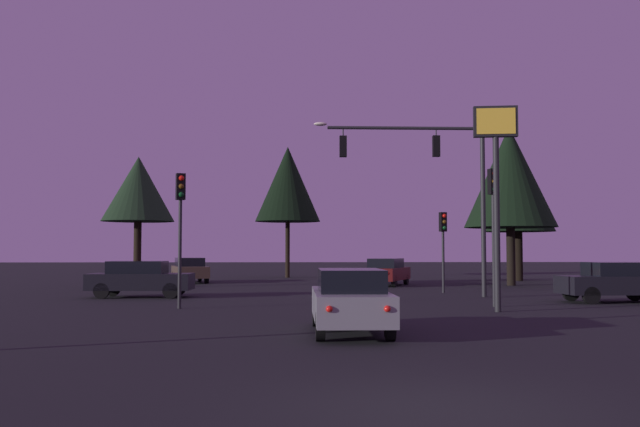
{
  "coord_description": "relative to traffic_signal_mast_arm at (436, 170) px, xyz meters",
  "views": [
    {
      "loc": [
        -1.83,
        -8.53,
        1.96
      ],
      "look_at": [
        -0.51,
        19.68,
        3.48
      ],
      "focal_mm": 38.78,
      "sensor_mm": 36.0,
      "label": 1
    }
  ],
  "objects": [
    {
      "name": "ground_plane",
      "position": [
        -4.48,
        4.1,
        -5.37
      ],
      "size": [
        168.0,
        168.0,
        0.0
      ],
      "primitive_type": "plane",
      "color": "black",
      "rests_on": "ground"
    },
    {
      "name": "traffic_signal_mast_arm",
      "position": [
        0.0,
        0.0,
        0.0
      ],
      "size": [
        7.31,
        0.38,
        7.84
      ],
      "color": "#232326",
      "rests_on": "ground"
    },
    {
      "name": "traffic_light_corner_left",
      "position": [
        0.92,
        -5.05,
        -1.97
      ],
      "size": [
        0.35,
        0.38,
        4.84
      ],
      "color": "#232326",
      "rests_on": "ground"
    },
    {
      "name": "traffic_light_corner_right",
      "position": [
        0.91,
        2.82,
        -2.7
      ],
      "size": [
        0.36,
        0.38,
        3.74
      ],
      "color": "#232326",
      "rests_on": "ground"
    },
    {
      "name": "traffic_light_median",
      "position": [
        -9.96,
        -5.31,
        -2.13
      ],
      "size": [
        0.36,
        0.39,
        4.59
      ],
      "color": "#232326",
      "rests_on": "ground"
    },
    {
      "name": "car_nearside_lane",
      "position": [
        -4.82,
        -12.48,
        -4.57
      ],
      "size": [
        1.77,
        4.57,
        1.52
      ],
      "color": "gray",
      "rests_on": "ground"
    },
    {
      "name": "car_crossing_left",
      "position": [
        6.09,
        -3.19,
        -4.57
      ],
      "size": [
        4.06,
        2.02,
        1.52
      ],
      "color": "black",
      "rests_on": "ground"
    },
    {
      "name": "car_crossing_right",
      "position": [
        -12.5,
        0.48,
        -4.57
      ],
      "size": [
        4.36,
        1.97,
        1.52
      ],
      "color": "black",
      "rests_on": "ground"
    },
    {
      "name": "car_far_lane",
      "position": [
        -12.32,
        13.94,
        -4.57
      ],
      "size": [
        2.92,
        4.85,
        1.52
      ],
      "color": "#473828",
      "rests_on": "ground"
    },
    {
      "name": "car_parked_lot",
      "position": [
        -0.77,
        9.66,
        -4.57
      ],
      "size": [
        3.34,
        4.86,
        1.52
      ],
      "color": "#4C0F0F",
      "rests_on": "ground"
    },
    {
      "name": "store_sign_illuminated",
      "position": [
        0.42,
        -7.02,
        -0.48
      ],
      "size": [
        1.42,
        0.46,
        6.64
      ],
      "color": "#232326",
      "rests_on": "ground"
    },
    {
      "name": "tree_behind_sign",
      "position": [
        -14.23,
        7.93,
        -0.18
      ],
      "size": [
        3.8,
        3.8,
        6.96
      ],
      "color": "black",
      "rests_on": "ground"
    },
    {
      "name": "tree_left_far",
      "position": [
        8.75,
        15.49,
        0.04
      ],
      "size": [
        4.72,
        4.72,
        7.67
      ],
      "color": "black",
      "rests_on": "ground"
    },
    {
      "name": "tree_center_horizon",
      "position": [
        -6.32,
        21.52,
        1.46
      ],
      "size": [
        4.76,
        4.76,
        9.59
      ],
      "color": "black",
      "rests_on": "ground"
    },
    {
      "name": "tree_right_cluster",
      "position": [
        6.26,
        9.47,
        0.76
      ],
      "size": [
        5.16,
        5.16,
        9.03
      ],
      "color": "black",
      "rests_on": "ground"
    }
  ]
}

